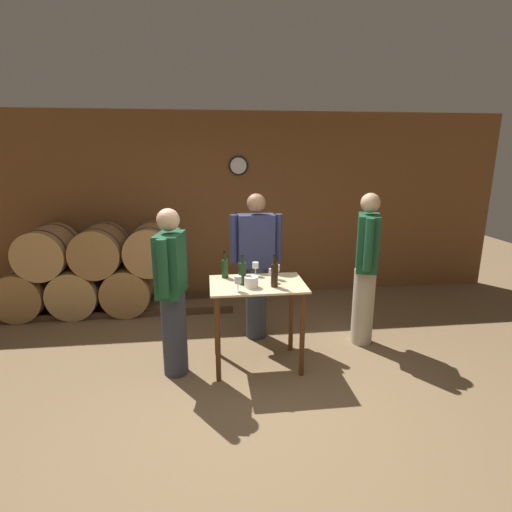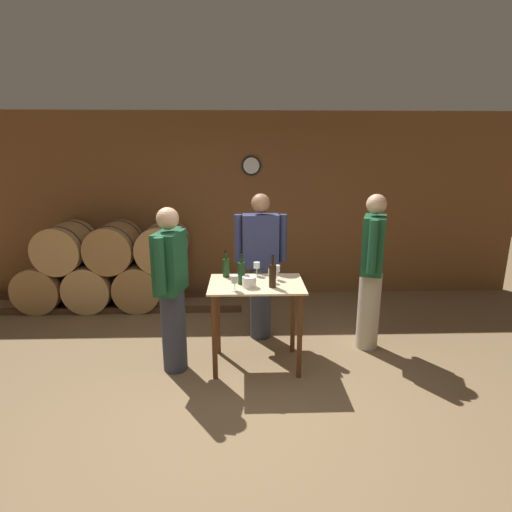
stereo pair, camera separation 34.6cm
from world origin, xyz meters
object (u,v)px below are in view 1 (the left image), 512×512
Objects in this scene: wine_bottle_left at (242,273)px; person_visitor_with_scarf at (366,266)px; wine_glass_far_side at (277,269)px; person_host at (256,264)px; wine_glass_near_left at (238,280)px; ice_bucket at (251,282)px; wine_bottle_center at (274,275)px; person_visitor_bearded at (172,290)px; wine_bottle_far_left at (225,268)px; wine_glass_near_center at (255,266)px; wine_glass_near_right at (272,272)px.

person_visitor_with_scarf reaches higher than wine_bottle_left.
person_host reaches higher than wine_glass_far_side.
wine_glass_near_left is 0.09× the size of person_visitor_with_scarf.
wine_bottle_center is at bearing -3.05° from ice_bucket.
person_visitor_bearded reaches higher than ice_bucket.
wine_bottle_far_left is 0.16× the size of person_host.
wine_bottle_far_left is 0.32m from wine_glass_near_center.
wine_glass_far_side is at bearing 18.98° from wine_bottle_left.
person_host is at bearing 165.90° from person_visitor_with_scarf.
wine_bottle_center is 0.18× the size of person_visitor_with_scarf.
person_visitor_with_scarf reaches higher than person_host.
wine_bottle_left is at bearing -165.27° from person_visitor_with_scarf.
wine_glass_near_left is at bearing -115.47° from wine_glass_near_center.
wine_bottle_left reaches higher than wine_glass_far_side.
wine_glass_far_side is at bearing -12.35° from wine_bottle_far_left.
person_host is at bearing 97.24° from wine_glass_near_right.
wine_bottle_center is 0.98m from person_visitor_bearded.
ice_bucket is (-0.22, 0.01, -0.07)m from wine_bottle_center.
wine_bottle_center reaches higher than wine_bottle_left.
wine_glass_near_left is at bearing -158.83° from person_visitor_with_scarf.
wine_glass_near_center is 0.09× the size of person_visitor_bearded.
wine_glass_far_side is (0.42, 0.32, 0.00)m from wine_glass_near_left.
person_visitor_bearded is (-0.61, 0.15, -0.12)m from wine_glass_near_left.
wine_bottle_center is (0.30, -0.11, 0.01)m from wine_bottle_left.
wine_bottle_far_left is at bearing -175.14° from person_visitor_with_scarf.
wine_glass_far_side is 1.05m from person_visitor_bearded.
person_host is 1.22m from person_visitor_with_scarf.
person_visitor_with_scarf is (1.11, 0.33, -0.07)m from wine_glass_near_right.
wine_bottle_left is at bearing -56.07° from wine_bottle_far_left.
wine_glass_near_center is at bearing 121.48° from wine_glass_near_right.
wine_bottle_far_left is at bearing 28.61° from person_visitor_bearded.
person_visitor_with_scarf is (1.19, -0.30, 0.01)m from person_host.
person_host is (-0.14, 0.54, -0.10)m from wine_glass_far_side.
wine_glass_near_right is at bearing -127.08° from wine_glass_far_side.
wine_glass_near_right is 0.26m from ice_bucket.
person_visitor_with_scarf is at bearing 23.29° from wine_bottle_center.
person_visitor_bearded is (-0.97, 0.06, -0.14)m from wine_bottle_center.
person_visitor_with_scarf is 1.04× the size of person_visitor_bearded.
person_host reaches higher than wine_glass_near_left.
wine_glass_near_right is (0.30, 0.04, -0.02)m from wine_bottle_left.
wine_bottle_center is at bearing -19.89° from wine_bottle_left.
wine_bottle_center is at bearing -69.66° from wine_glass_near_center.
wine_bottle_left is 2.05× the size of wine_glass_near_center.
wine_bottle_far_left is 0.17× the size of person_visitor_bearded.
wine_glass_near_center is 0.90m from person_visitor_bearded.
person_host reaches higher than wine_glass_near_right.
wine_bottle_left reaches higher than wine_glass_near_left.
wine_glass_near_left is 0.91m from person_host.
person_host is at bearing 82.02° from wine_glass_near_center.
wine_glass_far_side is at bearing 75.16° from wine_bottle_center.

